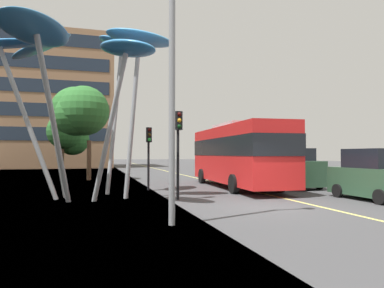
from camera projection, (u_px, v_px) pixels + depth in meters
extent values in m
cube|color=#424244|center=(264.00, 208.00, 13.07)|extent=(120.00, 240.00, 0.10)
cube|color=#E0D666|center=(311.00, 205.00, 13.62)|extent=(0.16, 144.00, 0.01)
cube|color=red|center=(237.00, 155.00, 20.60)|extent=(3.03, 10.87, 3.16)
cube|color=black|center=(237.00, 147.00, 20.61)|extent=(3.06, 10.98, 1.01)
cube|color=yellow|center=(212.00, 137.00, 25.82)|extent=(1.38, 0.17, 0.36)
cube|color=#B2B2B7|center=(237.00, 126.00, 20.65)|extent=(2.06, 3.86, 0.24)
cylinder|color=black|center=(237.00, 176.00, 24.08)|extent=(0.33, 0.97, 0.96)
cylinder|color=black|center=(202.00, 176.00, 23.53)|extent=(0.33, 0.97, 0.96)
cylinder|color=black|center=(280.00, 183.00, 17.95)|extent=(0.33, 0.97, 0.96)
cylinder|color=black|center=(234.00, 184.00, 17.39)|extent=(0.33, 0.97, 0.96)
cylinder|color=#9EA0A5|center=(133.00, 118.00, 15.60)|extent=(0.79, 0.34, 7.16)
ellipsoid|color=#4CA3E5|center=(139.00, 38.00, 15.72)|extent=(3.24, 2.13, 0.93)
cylinder|color=#9EA0A5|center=(115.00, 118.00, 17.61)|extent=(1.01, 1.07, 7.56)
ellipsoid|color=#4299E0|center=(122.00, 46.00, 18.19)|extent=(3.29, 3.36, 0.84)
cylinder|color=#9EA0A5|center=(52.00, 120.00, 16.31)|extent=(1.62, 1.73, 7.17)
ellipsoid|color=#4CA3E5|center=(40.00, 47.00, 16.93)|extent=(3.86, 4.02, 1.15)
cylinder|color=#9EA0A5|center=(28.00, 123.00, 14.94)|extent=(2.57, 0.35, 6.65)
cylinder|color=#9EA0A5|center=(54.00, 124.00, 13.09)|extent=(1.19, 2.81, 6.22)
ellipsoid|color=#4299E0|center=(36.00, 30.00, 11.82)|extent=(2.88, 4.09, 0.76)
cylinder|color=#9EA0A5|center=(110.00, 128.00, 14.01)|extent=(1.44, 1.89, 6.06)
ellipsoid|color=#388EDB|center=(127.00, 49.00, 13.48)|extent=(2.85, 3.12, 1.03)
cylinder|color=black|center=(178.00, 156.00, 15.16)|extent=(0.12, 0.12, 3.79)
cube|color=black|center=(179.00, 121.00, 15.06)|extent=(0.28, 0.24, 0.80)
sphere|color=#390706|center=(179.00, 114.00, 14.95)|extent=(0.18, 0.18, 0.18)
sphere|color=orange|center=(179.00, 120.00, 14.94)|extent=(0.18, 0.18, 0.18)
sphere|color=black|center=(179.00, 127.00, 14.93)|extent=(0.18, 0.18, 0.18)
cylinder|color=black|center=(148.00, 159.00, 19.04)|extent=(0.12, 0.12, 3.39)
cube|color=black|center=(149.00, 135.00, 18.94)|extent=(0.28, 0.24, 0.80)
sphere|color=#390706|center=(149.00, 130.00, 18.83)|extent=(0.18, 0.18, 0.18)
sphere|color=#3A2707|center=(149.00, 135.00, 18.82)|extent=(0.18, 0.18, 0.18)
sphere|color=green|center=(149.00, 140.00, 18.81)|extent=(0.18, 0.18, 0.18)
cube|color=#2D5138|center=(374.00, 182.00, 14.99)|extent=(1.76, 3.94, 1.18)
cube|color=black|center=(374.00, 158.00, 15.01)|extent=(1.62, 2.17, 0.83)
cylinder|color=black|center=(370.00, 190.00, 16.39)|extent=(0.20, 0.60, 0.60)
cylinder|color=black|center=(338.00, 191.00, 15.91)|extent=(0.20, 0.60, 0.60)
cylinder|color=black|center=(380.00, 197.00, 13.56)|extent=(0.20, 0.60, 0.60)
cube|color=#2D5138|center=(293.00, 173.00, 20.49)|extent=(1.81, 4.02, 1.39)
cube|color=black|center=(292.00, 155.00, 20.52)|extent=(1.67, 2.21, 0.71)
cylinder|color=black|center=(295.00, 181.00, 21.92)|extent=(0.20, 0.60, 0.60)
cylinder|color=black|center=(268.00, 181.00, 21.43)|extent=(0.20, 0.60, 0.60)
cylinder|color=black|center=(319.00, 184.00, 19.52)|extent=(0.20, 0.60, 0.60)
cylinder|color=black|center=(290.00, 185.00, 19.03)|extent=(0.20, 0.60, 0.60)
cube|color=#2D5138|center=(250.00, 169.00, 25.91)|extent=(1.75, 3.99, 1.34)
cube|color=black|center=(250.00, 155.00, 25.94)|extent=(1.61, 2.20, 0.73)
cylinder|color=black|center=(254.00, 175.00, 27.32)|extent=(0.20, 0.60, 0.60)
cylinder|color=black|center=(233.00, 176.00, 26.85)|extent=(0.20, 0.60, 0.60)
cylinder|color=black|center=(269.00, 177.00, 24.94)|extent=(0.20, 0.60, 0.60)
cylinder|color=black|center=(247.00, 178.00, 24.46)|extent=(0.20, 0.60, 0.60)
cylinder|color=gray|center=(172.00, 64.00, 9.81)|extent=(0.18, 0.18, 8.97)
cylinder|color=brown|center=(89.00, 160.00, 26.53)|extent=(0.33, 0.33, 2.99)
sphere|color=#2D6B2D|center=(88.00, 113.00, 26.61)|extent=(2.44, 2.44, 2.44)
sphere|color=#2D6B2D|center=(84.00, 111.00, 26.37)|extent=(3.74, 3.74, 3.74)
sphere|color=#2D6B2D|center=(76.00, 115.00, 26.30)|extent=(3.15, 3.15, 3.15)
sphere|color=#2D6B2D|center=(76.00, 111.00, 27.43)|extent=(3.84, 3.84, 3.84)
cylinder|color=brown|center=(62.00, 159.00, 39.32)|extent=(0.43, 0.43, 2.78)
sphere|color=#286028|center=(64.00, 134.00, 40.54)|extent=(2.66, 2.66, 2.66)
sphere|color=#286028|center=(65.00, 131.00, 39.54)|extent=(4.00, 4.00, 4.00)
sphere|color=#286028|center=(73.00, 139.00, 40.72)|extent=(3.68, 3.68, 3.68)
sphere|color=#286028|center=(61.00, 126.00, 38.57)|extent=(2.44, 2.44, 2.44)
cube|color=#936B4C|center=(38.00, 104.00, 53.26)|extent=(21.83, 15.22, 19.11)
cube|color=#1E2838|center=(28.00, 134.00, 45.78)|extent=(20.52, 0.08, 1.78)
cube|color=#1E2838|center=(28.00, 109.00, 45.87)|extent=(20.52, 0.08, 1.78)
cube|color=#1E2838|center=(29.00, 85.00, 45.96)|extent=(20.52, 0.08, 1.78)
cube|color=#1E2838|center=(29.00, 61.00, 46.05)|extent=(20.52, 0.08, 1.78)
cube|color=#1E2838|center=(29.00, 37.00, 46.14)|extent=(20.52, 0.08, 1.78)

